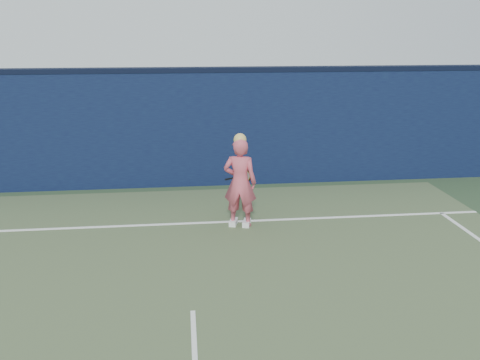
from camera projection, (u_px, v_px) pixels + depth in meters
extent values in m
cube|color=black|center=(186.00, 130.00, 11.20)|extent=(24.00, 0.40, 2.50)
cube|color=black|center=(184.00, 70.00, 10.83)|extent=(24.00, 0.42, 0.10)
imported|color=#CF5063|center=(240.00, 183.00, 8.88)|extent=(0.66, 0.52, 1.60)
sphere|color=#DDBF63|center=(240.00, 140.00, 8.67)|extent=(0.22, 0.22, 0.22)
cube|color=white|center=(247.00, 223.00, 9.08)|extent=(0.19, 0.30, 0.10)
cube|color=white|center=(233.00, 222.00, 9.11)|extent=(0.19, 0.30, 0.10)
torus|color=black|center=(244.00, 176.00, 9.28)|extent=(0.28, 0.07, 0.27)
torus|color=gold|center=(244.00, 176.00, 9.28)|extent=(0.23, 0.05, 0.22)
cylinder|color=beige|center=(244.00, 176.00, 9.28)|extent=(0.22, 0.04, 0.22)
cylinder|color=black|center=(234.00, 178.00, 9.36)|extent=(0.25, 0.09, 0.09)
cylinder|color=black|center=(228.00, 179.00, 9.41)|extent=(0.12, 0.06, 0.06)
cube|color=white|center=(189.00, 223.00, 9.17)|extent=(11.00, 0.08, 0.01)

